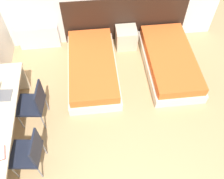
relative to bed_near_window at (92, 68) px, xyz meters
The scene contains 8 objects.
headboard_panel 1.35m from the bed_near_window, 51.62° to the left, with size 2.72×0.03×1.06m.
bed_near_window is the anchor object (origin of this frame).
bed_near_door 1.62m from the bed_near_window, ahead, with size 1.00×1.98×0.39m.
nightstand 1.12m from the bed_near_window, 43.86° to the left, with size 0.46×0.42×0.46m.
radiator 1.47m from the bed_near_window, 140.05° to the left, with size 0.90×0.12×0.57m.
desk 2.09m from the bed_near_window, 136.67° to the right, with size 0.51×2.38×0.74m.
chair_near_laptop 1.46m from the bed_near_window, 136.63° to the right, with size 0.50×0.50×0.92m.
chair_near_notebook 2.15m from the bed_near_window, 119.12° to the right, with size 0.50×0.50×0.92m.
Camera 1 is at (-0.28, -0.24, 4.03)m, focal length 40.00 mm.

